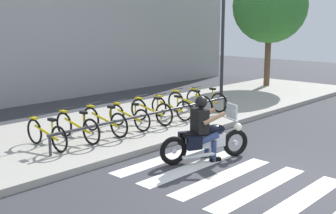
{
  "coord_description": "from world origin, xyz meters",
  "views": [
    {
      "loc": [
        -6.94,
        -3.77,
        2.96
      ],
      "look_at": [
        0.11,
        2.91,
        1.0
      ],
      "focal_mm": 45.24,
      "sensor_mm": 36.0,
      "label": 1
    }
  ],
  "objects_px": {
    "bicycle_0": "(46,134)",
    "bicycle_6": "(189,103)",
    "motorcycle": "(206,140)",
    "bicycle_3": "(129,116)",
    "bicycle_2": "(104,121)",
    "street_lamp": "(223,36)",
    "bicycle_5": "(171,108)",
    "bicycle_1": "(77,127)",
    "rider": "(203,124)",
    "bicycle_4": "(151,111)",
    "bicycle_7": "(206,100)",
    "bike_rack": "(155,114)",
    "tree_near_rack": "(270,6)"
  },
  "relations": [
    {
      "from": "rider",
      "to": "bike_rack",
      "type": "xyz_separation_m",
      "value": [
        0.78,
        2.26,
        -0.24
      ]
    },
    {
      "from": "rider",
      "to": "bicycle_0",
      "type": "distance_m",
      "value": 3.53
    },
    {
      "from": "rider",
      "to": "bicycle_4",
      "type": "bearing_deg",
      "value": 67.03
    },
    {
      "from": "bicycle_1",
      "to": "bicycle_3",
      "type": "height_order",
      "value": "bicycle_1"
    },
    {
      "from": "bicycle_2",
      "to": "bike_rack",
      "type": "bearing_deg",
      "value": -24.18
    },
    {
      "from": "bicycle_0",
      "to": "bicycle_6",
      "type": "distance_m",
      "value": 4.94
    },
    {
      "from": "bicycle_5",
      "to": "street_lamp",
      "type": "bearing_deg",
      "value": 14.84
    },
    {
      "from": "rider",
      "to": "bicycle_1",
      "type": "distance_m",
      "value": 3.11
    },
    {
      "from": "bicycle_6",
      "to": "street_lamp",
      "type": "xyz_separation_m",
      "value": [
        3.04,
        1.02,
        1.94
      ]
    },
    {
      "from": "motorcycle",
      "to": "rider",
      "type": "height_order",
      "value": "rider"
    },
    {
      "from": "rider",
      "to": "bicycle_2",
      "type": "height_order",
      "value": "rider"
    },
    {
      "from": "bicycle_2",
      "to": "street_lamp",
      "type": "bearing_deg",
      "value": 9.18
    },
    {
      "from": "bicycle_7",
      "to": "tree_near_rack",
      "type": "distance_m",
      "value": 7.06
    },
    {
      "from": "bike_rack",
      "to": "tree_near_rack",
      "type": "xyz_separation_m",
      "value": [
        9.04,
        1.98,
        3.06
      ]
    },
    {
      "from": "bicycle_1",
      "to": "bicycle_6",
      "type": "distance_m",
      "value": 4.12
    },
    {
      "from": "bicycle_7",
      "to": "bicycle_3",
      "type": "bearing_deg",
      "value": 179.99
    },
    {
      "from": "motorcycle",
      "to": "bicycle_2",
      "type": "distance_m",
      "value": 2.9
    },
    {
      "from": "bicycle_3",
      "to": "bicycle_6",
      "type": "relative_size",
      "value": 0.9
    },
    {
      "from": "bicycle_7",
      "to": "street_lamp",
      "type": "distance_m",
      "value": 3.12
    },
    {
      "from": "bicycle_0",
      "to": "bicycle_4",
      "type": "relative_size",
      "value": 0.99
    },
    {
      "from": "tree_near_rack",
      "to": "bicycle_2",
      "type": "bearing_deg",
      "value": -172.11
    },
    {
      "from": "bicycle_4",
      "to": "bike_rack",
      "type": "relative_size",
      "value": 0.25
    },
    {
      "from": "bicycle_7",
      "to": "bike_rack",
      "type": "xyz_separation_m",
      "value": [
        -2.88,
        -0.55,
        0.08
      ]
    },
    {
      "from": "bicycle_3",
      "to": "bicycle_4",
      "type": "xyz_separation_m",
      "value": [
        0.82,
        -0.0,
        0.02
      ]
    },
    {
      "from": "bicycle_5",
      "to": "street_lamp",
      "type": "height_order",
      "value": "street_lamp"
    },
    {
      "from": "bicycle_2",
      "to": "bicycle_4",
      "type": "xyz_separation_m",
      "value": [
        1.65,
        -0.0,
        0.0
      ]
    },
    {
      "from": "rider",
      "to": "bicycle_1",
      "type": "bearing_deg",
      "value": 114.37
    },
    {
      "from": "bicycle_1",
      "to": "bicycle_3",
      "type": "xyz_separation_m",
      "value": [
        1.65,
        0.0,
        -0.01
      ]
    },
    {
      "from": "motorcycle",
      "to": "bicycle_4",
      "type": "relative_size",
      "value": 1.24
    },
    {
      "from": "bicycle_3",
      "to": "bicycle_5",
      "type": "height_order",
      "value": "bicycle_3"
    },
    {
      "from": "motorcycle",
      "to": "rider",
      "type": "relative_size",
      "value": 1.4
    },
    {
      "from": "bicycle_7",
      "to": "street_lamp",
      "type": "bearing_deg",
      "value": 24.81
    },
    {
      "from": "bicycle_1",
      "to": "bicycle_5",
      "type": "bearing_deg",
      "value": 0.01
    },
    {
      "from": "tree_near_rack",
      "to": "bicycle_6",
      "type": "bearing_deg",
      "value": -168.48
    },
    {
      "from": "motorcycle",
      "to": "bicycle_3",
      "type": "xyz_separation_m",
      "value": [
        0.3,
        2.85,
        0.03
      ]
    },
    {
      "from": "rider",
      "to": "bicycle_6",
      "type": "height_order",
      "value": "rider"
    },
    {
      "from": "bicycle_2",
      "to": "bicycle_6",
      "type": "distance_m",
      "value": 3.29
    },
    {
      "from": "bicycle_3",
      "to": "bike_rack",
      "type": "bearing_deg",
      "value": -53.42
    },
    {
      "from": "bicycle_2",
      "to": "tree_near_rack",
      "type": "xyz_separation_m",
      "value": [
        10.27,
        1.42,
        3.14
      ]
    },
    {
      "from": "rider",
      "to": "bicycle_6",
      "type": "relative_size",
      "value": 0.82
    },
    {
      "from": "bicycle_3",
      "to": "bicycle_0",
      "type": "bearing_deg",
      "value": -180.0
    },
    {
      "from": "bike_rack",
      "to": "tree_near_rack",
      "type": "relative_size",
      "value": 1.21
    },
    {
      "from": "bicycle_3",
      "to": "bicycle_7",
      "type": "relative_size",
      "value": 0.97
    },
    {
      "from": "rider",
      "to": "bicycle_1",
      "type": "relative_size",
      "value": 0.84
    },
    {
      "from": "rider",
      "to": "bicycle_5",
      "type": "distance_m",
      "value": 3.48
    },
    {
      "from": "street_lamp",
      "to": "motorcycle",
      "type": "bearing_deg",
      "value": -146.29
    },
    {
      "from": "bicycle_0",
      "to": "bicycle_1",
      "type": "height_order",
      "value": "bicycle_1"
    },
    {
      "from": "bicycle_0",
      "to": "bicycle_7",
      "type": "distance_m",
      "value": 5.76
    },
    {
      "from": "street_lamp",
      "to": "bicycle_1",
      "type": "bearing_deg",
      "value": -171.86
    },
    {
      "from": "bicycle_4",
      "to": "bicycle_1",
      "type": "bearing_deg",
      "value": 179.99
    }
  ]
}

